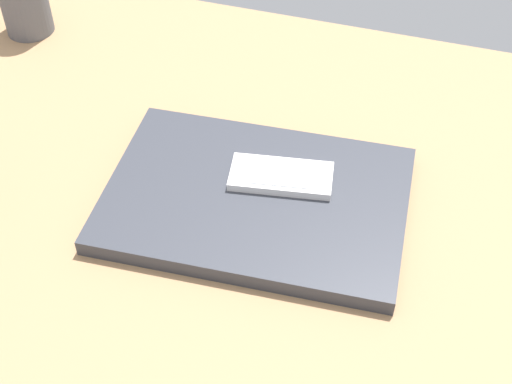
{
  "coord_description": "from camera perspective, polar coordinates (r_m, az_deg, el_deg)",
  "views": [
    {
      "loc": [
        -26.31,
        49.51,
        59.4
      ],
      "look_at": [
        -9.93,
        -2.21,
        5.0
      ],
      "focal_mm": 50.97,
      "sensor_mm": 36.0,
      "label": 1
    }
  ],
  "objects": [
    {
      "name": "desk_surface",
      "position": [
        0.81,
        -7.23,
        -1.31
      ],
      "size": [
        120.0,
        80.0,
        3.0
      ],
      "primitive_type": "cube",
      "color": "#9E7751",
      "rests_on": "ground"
    },
    {
      "name": "pen_cup",
      "position": [
        1.07,
        -17.76,
        14.15
      ],
      "size": [
        6.52,
        6.52,
        9.56
      ],
      "primitive_type": "cylinder",
      "color": "#595B60",
      "rests_on": "desk_surface"
    },
    {
      "name": "cell_phone_on_laptop",
      "position": [
        0.78,
        1.99,
        1.26
      ],
      "size": [
        11.7,
        6.92,
        1.06
      ],
      "color": "silver",
      "rests_on": "laptop_closed"
    },
    {
      "name": "laptop_closed",
      "position": [
        0.78,
        -0.0,
        -0.56
      ],
      "size": [
        33.25,
        24.24,
        1.86
      ],
      "primitive_type": "cube",
      "rotation": [
        0.0,
        0.0,
        0.07
      ],
      "color": "#33353D",
      "rests_on": "desk_surface"
    }
  ]
}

